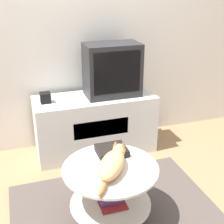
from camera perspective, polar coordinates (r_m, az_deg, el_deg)
name	(u,v)px	position (r m, az deg, el deg)	size (l,w,h in m)	color
ground_plane	(119,220)	(2.47, 1.24, -19.08)	(12.00, 12.00, 0.00)	#93704C
wall_back	(73,19)	(3.16, -7.11, 16.50)	(8.00, 0.05, 2.60)	silver
rug	(119,219)	(2.46, 1.24, -18.91)	(1.55, 1.29, 0.02)	#4C423D
tv_stand	(95,124)	(3.17, -3.07, -2.28)	(1.19, 0.45, 0.60)	silver
tv	(112,70)	(3.02, 0.05, 7.70)	(0.53, 0.31, 0.51)	#232326
speaker	(45,98)	(2.96, -12.09, 2.57)	(0.10, 0.10, 0.10)	black
coffee_table	(110,186)	(2.28, -0.28, -13.36)	(0.67, 0.67, 0.44)	#B2B2B7
dvd_box	(112,151)	(2.33, -0.06, -7.07)	(0.22, 0.19, 0.05)	black
cat	(113,163)	(2.13, 0.12, -9.31)	(0.34, 0.48, 0.13)	tan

